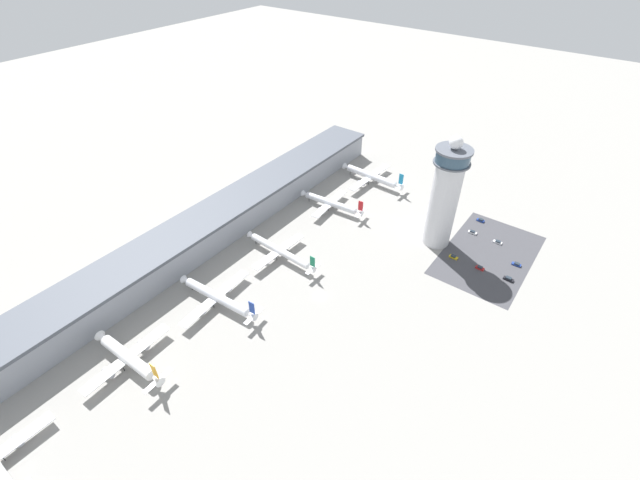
% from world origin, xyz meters
% --- Properties ---
extents(ground_plane, '(1000.00, 1000.00, 0.00)m').
position_xyz_m(ground_plane, '(0.00, 0.00, 0.00)').
color(ground_plane, gray).
extents(terminal_building, '(256.66, 25.00, 15.70)m').
position_xyz_m(terminal_building, '(0.00, 70.00, 7.95)').
color(terminal_building, '#9399A3').
rests_on(terminal_building, ground).
extents(control_tower, '(17.11, 17.11, 59.00)m').
position_xyz_m(control_tower, '(67.88, -24.96, 28.23)').
color(control_tower, silver).
rests_on(control_tower, ground).
extents(parking_lot_surface, '(64.00, 40.00, 0.01)m').
position_xyz_m(parking_lot_surface, '(73.60, -51.14, 0.00)').
color(parking_lot_surface, '#424247').
rests_on(parking_lot_surface, ground).
extents(airplane_gate_bravo, '(37.14, 37.04, 14.05)m').
position_xyz_m(airplane_gate_bravo, '(-72.71, 35.83, 4.69)').
color(airplane_gate_bravo, white).
rests_on(airplane_gate_bravo, ground).
extents(airplane_gate_charlie, '(39.18, 42.89, 12.53)m').
position_xyz_m(airplane_gate_charlie, '(-30.78, 32.78, 4.27)').
color(airplane_gate_charlie, silver).
rests_on(airplane_gate_charlie, ground).
extents(airplane_gate_delta, '(33.72, 44.06, 11.69)m').
position_xyz_m(airplane_gate_delta, '(9.32, 31.33, 4.37)').
color(airplane_gate_delta, white).
rests_on(airplane_gate_delta, ground).
extents(airplane_gate_echo, '(32.18, 40.43, 11.88)m').
position_xyz_m(airplane_gate_echo, '(59.67, 36.31, 4.08)').
color(airplane_gate_echo, silver).
rests_on(airplane_gate_echo, ground).
extents(airplane_gate_foxtrot, '(40.52, 43.56, 13.43)m').
position_xyz_m(airplane_gate_foxtrot, '(99.06, 33.13, 4.57)').
color(airplane_gate_foxtrot, silver).
rests_on(airplane_gate_foxtrot, ground).
extents(car_red_hatchback, '(2.03, 4.16, 1.48)m').
position_xyz_m(car_red_hatchback, '(60.71, -51.49, 0.57)').
color(car_red_hatchback, black).
rests_on(car_red_hatchback, ground).
extents(car_blue_compact, '(2.00, 4.44, 1.41)m').
position_xyz_m(car_blue_compact, '(73.98, -64.89, 0.54)').
color(car_blue_compact, black).
rests_on(car_blue_compact, ground).
extents(car_green_van, '(2.00, 4.38, 1.45)m').
position_xyz_m(car_green_van, '(60.85, -37.93, 0.56)').
color(car_green_van, black).
rests_on(car_green_van, ground).
extents(car_black_suv, '(2.10, 4.77, 1.58)m').
position_xyz_m(car_black_suv, '(61.13, -65.04, 0.61)').
color(car_black_suv, black).
rests_on(car_black_suv, ground).
extents(car_silver_sedan, '(2.02, 4.25, 1.58)m').
position_xyz_m(car_silver_sedan, '(99.55, -37.52, 0.61)').
color(car_silver_sedan, black).
rests_on(car_silver_sedan, ground).
extents(car_grey_coupe, '(1.97, 4.65, 1.52)m').
position_xyz_m(car_grey_coupe, '(86.16, -37.99, 0.59)').
color(car_grey_coupe, black).
rests_on(car_grey_coupe, ground).
extents(car_white_wagon, '(2.02, 4.55, 1.37)m').
position_xyz_m(car_white_wagon, '(85.88, -51.64, 0.53)').
color(car_white_wagon, black).
rests_on(car_white_wagon, ground).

